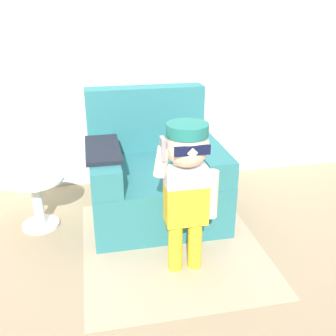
{
  "coord_description": "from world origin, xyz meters",
  "views": [
    {
      "loc": [
        -0.45,
        -2.69,
        1.6
      ],
      "look_at": [
        0.04,
        -0.29,
        0.54
      ],
      "focal_mm": 42.0,
      "sensor_mm": 36.0,
      "label": 1
    }
  ],
  "objects": [
    {
      "name": "ground_plane",
      "position": [
        0.0,
        0.0,
        0.0
      ],
      "size": [
        10.0,
        10.0,
        0.0
      ],
      "primitive_type": "plane",
      "color": "#998466"
    },
    {
      "name": "side_table",
      "position": [
        -0.88,
        0.04,
        0.25
      ],
      "size": [
        0.42,
        0.42,
        0.4
      ],
      "color": "white",
      "rests_on": "ground_plane"
    },
    {
      "name": "rug",
      "position": [
        0.04,
        -0.42,
        0.0
      ],
      "size": [
        1.22,
        1.37,
        0.01
      ],
      "color": "tan",
      "rests_on": "ground_plane"
    },
    {
      "name": "wall_back",
      "position": [
        0.0,
        0.75,
        1.3
      ],
      "size": [
        10.0,
        0.05,
        2.6
      ],
      "color": "silver",
      "rests_on": "ground_plane"
    },
    {
      "name": "person_child",
      "position": [
        0.08,
        -0.68,
        0.64
      ],
      "size": [
        0.39,
        0.3,
        0.96
      ],
      "color": "gold",
      "rests_on": "ground_plane"
    },
    {
      "name": "armchair",
      "position": [
        0.01,
        0.15,
        0.31
      ],
      "size": [
        1.01,
        1.03,
        0.93
      ],
      "color": "#286B70",
      "rests_on": "ground_plane"
    }
  ]
}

